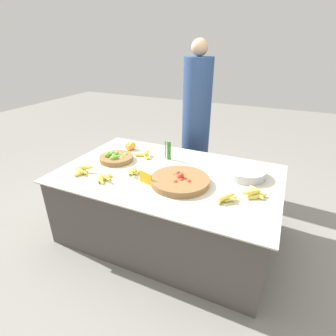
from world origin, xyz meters
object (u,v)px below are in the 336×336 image
object	(u,v)px
metal_bowl	(245,173)
vendor_person	(196,125)
tomato_basket	(180,181)
price_sign	(146,178)
lime_bowl	(116,158)

from	to	relation	value
metal_bowl	vendor_person	xyz separation A→B (m)	(-0.72, 0.78, 0.12)
tomato_basket	metal_bowl	distance (m)	0.57
tomato_basket	price_sign	bearing A→B (deg)	-155.36
lime_bowl	metal_bowl	size ratio (longest dim) A/B	0.96
vendor_person	metal_bowl	bearing A→B (deg)	-47.46
price_sign	lime_bowl	bearing A→B (deg)	166.84
lime_bowl	vendor_person	world-z (taller)	vendor_person
lime_bowl	price_sign	size ratio (longest dim) A/B	2.46
lime_bowl	tomato_basket	distance (m)	0.75
lime_bowl	metal_bowl	bearing A→B (deg)	8.66
vendor_person	lime_bowl	bearing A→B (deg)	-116.13
price_sign	vendor_person	bearing A→B (deg)	107.49
lime_bowl	metal_bowl	distance (m)	1.20
tomato_basket	vendor_person	bearing A→B (deg)	102.96
lime_bowl	vendor_person	bearing A→B (deg)	63.87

